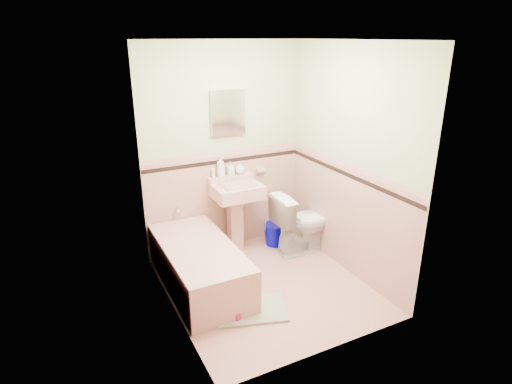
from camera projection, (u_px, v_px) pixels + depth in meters
name	position (u px, v px, depth m)	size (l,w,h in m)	color
floor	(266.00, 286.00, 4.56)	(2.20, 2.20, 0.00)	tan
ceiling	(269.00, 40.00, 3.69)	(2.20, 2.20, 0.00)	white
wall_back	(224.00, 150.00, 5.05)	(2.50, 2.50, 0.00)	beige
wall_front	(336.00, 216.00, 3.21)	(2.50, 2.50, 0.00)	beige
wall_left	(167.00, 192.00, 3.70)	(2.50, 2.50, 0.00)	beige
wall_right	(349.00, 163.00, 4.55)	(2.50, 2.50, 0.00)	beige
wainscot_back	(226.00, 201.00, 5.26)	(2.00, 2.00, 0.00)	#D0988C
wainscot_front	(330.00, 289.00, 3.44)	(2.00, 2.00, 0.00)	#D0988C
wainscot_left	(173.00, 257.00, 3.93)	(2.20, 2.20, 0.00)	#D0988C
wainscot_right	(344.00, 218.00, 4.77)	(2.20, 2.20, 0.00)	#D0988C
accent_back	(225.00, 161.00, 5.08)	(2.00, 2.00, 0.00)	black
accent_front	(334.00, 231.00, 3.27)	(2.00, 2.00, 0.00)	black
accent_left	(170.00, 205.00, 3.76)	(2.20, 2.20, 0.00)	black
accent_right	(347.00, 175.00, 4.59)	(2.20, 2.20, 0.00)	black
cap_back	(225.00, 153.00, 5.04)	(2.00, 2.00, 0.00)	tan
cap_front	(335.00, 219.00, 3.23)	(2.00, 2.00, 0.00)	tan
cap_left	(169.00, 195.00, 3.72)	(2.20, 2.20, 0.00)	tan
cap_right	(348.00, 166.00, 4.55)	(2.20, 2.20, 0.00)	tan
bathtub	(200.00, 267.00, 4.49)	(0.70, 1.50, 0.45)	tan
tub_faucet	(177.00, 209.00, 4.95)	(0.04, 0.04, 0.12)	silver
sink	(237.00, 219.00, 5.15)	(0.56, 0.48, 0.89)	tan
sink_faucet	(232.00, 176.00, 5.09)	(0.02, 0.02, 0.10)	silver
medicine_cabinet	(228.00, 113.00, 4.89)	(0.42, 0.04, 0.52)	white
soap_dish	(260.00, 170.00, 5.32)	(0.11, 0.06, 0.04)	tan
soap_bottle_left	(221.00, 167.00, 5.03)	(0.10, 0.10, 0.25)	#B2B2B2
soap_bottle_mid	(231.00, 169.00, 5.10)	(0.08, 0.08, 0.17)	#B2B2B2
soap_bottle_right	(240.00, 168.00, 5.15)	(0.12, 0.12, 0.15)	#B2B2B2
tube	(213.00, 173.00, 5.01)	(0.04, 0.04, 0.12)	white
toilet	(303.00, 222.00, 5.20)	(0.43, 0.76, 0.77)	white
bucket	(275.00, 234.00, 5.44)	(0.28, 0.28, 0.28)	#0403BA
bath_mat	(250.00, 310.00, 4.14)	(0.68, 0.46, 0.03)	gray
shoe	(240.00, 313.00, 4.02)	(0.16, 0.07, 0.06)	#BF1E59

